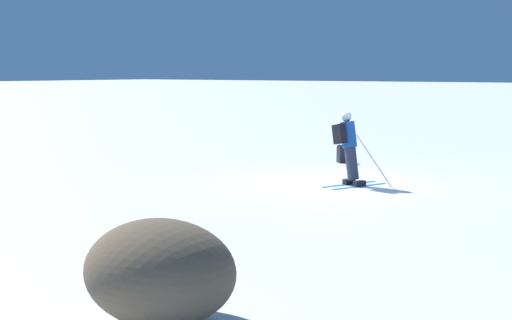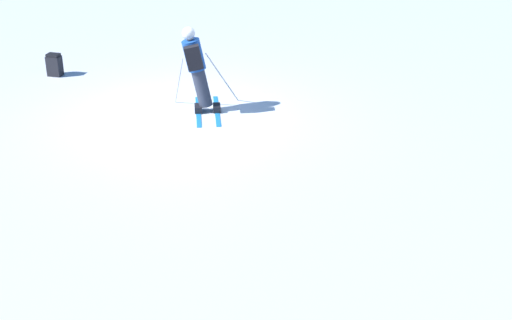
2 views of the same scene
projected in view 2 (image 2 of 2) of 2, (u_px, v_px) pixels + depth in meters
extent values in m
plane|color=white|center=(182.00, 116.00, 13.60)|extent=(300.00, 300.00, 0.00)
cube|color=#1E7AC6|center=(217.00, 111.00, 13.83)|extent=(0.65, 1.51, 0.01)
cube|color=#1E7AC6|center=(198.00, 112.00, 13.80)|extent=(0.65, 1.51, 0.01)
cube|color=black|center=(217.00, 108.00, 13.80)|extent=(0.23, 0.31, 0.12)
cube|color=black|center=(198.00, 108.00, 13.77)|extent=(0.23, 0.31, 0.12)
cylinder|color=#2D3342|center=(202.00, 88.00, 13.59)|extent=(0.47, 0.39, 0.78)
cylinder|color=#194799|center=(194.00, 55.00, 13.30)|extent=(0.54, 0.48, 0.64)
sphere|color=tan|center=(189.00, 35.00, 13.13)|extent=(0.31, 0.28, 0.25)
sphere|color=silver|center=(189.00, 33.00, 13.11)|extent=(0.35, 0.33, 0.28)
cube|color=black|center=(194.00, 58.00, 13.05)|extent=(0.40, 0.30, 0.49)
cylinder|color=#B7B7BC|center=(222.00, 78.00, 13.86)|extent=(0.80, 0.27, 1.17)
cylinder|color=#B7B7BC|center=(179.00, 81.00, 13.81)|extent=(0.03, 0.56, 1.08)
cube|color=black|center=(55.00, 66.00, 15.64)|extent=(0.37, 0.36, 0.44)
cube|color=black|center=(53.00, 55.00, 15.53)|extent=(0.33, 0.33, 0.06)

